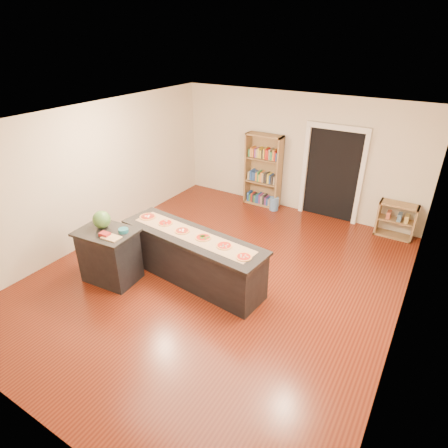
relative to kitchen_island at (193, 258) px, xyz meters
The scene contains 18 objects.
room 1.04m from the kitchen_island, 41.10° to the left, with size 6.00×7.00×2.80m.
doorway 4.03m from the kitchen_island, 71.74° to the left, with size 1.40×0.09×2.21m.
kitchen_island is the anchor object (origin of this frame).
side_counter 1.46m from the kitchen_island, 149.18° to the right, with size 0.99×0.73×0.98m.
bookshelf 3.64m from the kitchen_island, 96.68° to the left, with size 0.90×0.32×1.81m, color #947348.
low_shelf 4.54m from the kitchen_island, 52.15° to the left, with size 0.77×0.33×0.77m, color #947348.
waste_bin 3.45m from the kitchen_island, 90.01° to the left, with size 0.22×0.22×0.33m, color #4F79B1.
kraft_paper 0.46m from the kitchen_island, 84.43° to the left, with size 2.40×0.43×0.00m, color #A37F54.
watermelon 1.69m from the kitchen_island, 154.07° to the right, with size 0.31×0.31×0.31m, color #144214.
cutting_board 1.42m from the kitchen_island, 138.86° to the right, with size 0.30×0.20×0.02m, color tan.
package_red 1.54m from the kitchen_island, 142.43° to the right, with size 0.17×0.12×0.06m, color maroon.
package_teal 1.28m from the kitchen_island, 147.59° to the right, with size 0.17×0.17×0.06m, color #195966.
pizza_a 1.20m from the kitchen_island, behind, with size 0.31×0.31×0.02m.
pizza_b 0.81m from the kitchen_island, behind, with size 0.28×0.28×0.02m.
pizza_c 0.52m from the kitchen_island, behind, with size 0.28×0.28×0.02m.
pizza_d 0.52m from the kitchen_island, ahead, with size 0.29×0.29×0.02m.
pizza_e 0.81m from the kitchen_island, ahead, with size 0.26×0.26×0.02m.
pizza_f 1.20m from the kitchen_island, ahead, with size 0.26×0.26×0.02m.
Camera 1 is at (3.03, -4.74, 4.04)m, focal length 30.00 mm.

